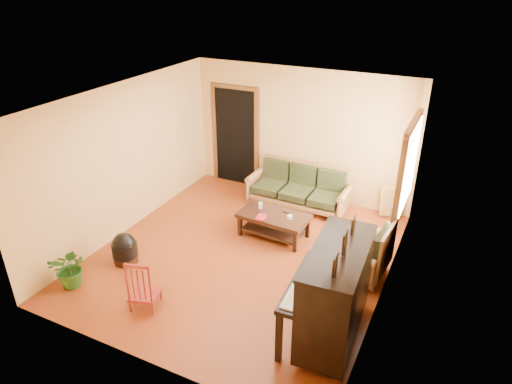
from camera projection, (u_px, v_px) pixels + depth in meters
The scene contains 16 objects.
floor at pixel (243, 255), 7.49m from camera, with size 5.00×5.00×0.00m, color #65250D.
doorway at pixel (235, 137), 9.60m from camera, with size 1.08×0.16×2.05m, color black.
window at pixel (408, 166), 7.00m from camera, with size 0.12×1.36×1.46m, color white.
sofa at pixel (298, 187), 8.83m from camera, with size 1.95×0.82×0.83m, color brown.
coffee_table at pixel (274, 225), 7.93m from camera, with size 1.19×0.65×0.43m, color black.
armchair at pixel (362, 248), 6.85m from camera, with size 0.87×0.91×0.91m, color brown.
piano at pixel (335, 295), 5.56m from camera, with size 0.88×1.49×1.32m, color black.
footstool at pixel (125, 252), 7.24m from camera, with size 0.40×0.40×0.38m, color black.
red_chair at pixel (144, 282), 6.21m from camera, with size 0.37×0.40×0.79m, color maroon.
leaning_frame at pixel (392, 201), 8.55m from camera, with size 0.45×0.10×0.60m, color gold.
ceramic_crock at pixel (395, 213), 8.53m from camera, with size 0.19×0.19×0.24m, color #3654A3.
potted_plant at pixel (71, 268), 6.65m from camera, with size 0.55×0.48×0.61m, color #245719.
book at pixel (257, 217), 7.74m from camera, with size 0.17×0.22×0.02m, color maroon.
candle at pixel (260, 205), 8.00m from camera, with size 0.07×0.07×0.11m, color silver.
glass_jar at pixel (290, 217), 7.68m from camera, with size 0.09×0.09×0.06m, color white.
remote at pixel (286, 213), 7.87m from camera, with size 0.14×0.04×0.01m, color black.
Camera 1 is at (2.93, -5.52, 4.26)m, focal length 32.00 mm.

